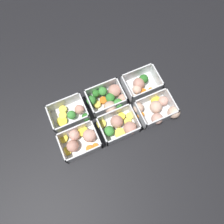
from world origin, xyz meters
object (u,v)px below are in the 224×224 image
container_near_right (157,110)px  container_far_right (141,85)px  container_far_left (71,114)px  container_near_center (120,126)px  container_far_center (108,99)px  container_near_left (80,140)px

container_near_right → container_far_right: same height
container_far_right → container_far_left: bearing=-179.3°
container_near_center → container_far_center: bearing=87.4°
container_near_right → container_far_left: bearing=159.0°
container_far_center → container_far_right: 0.14m
container_far_left → container_near_right: bearing=-21.0°
container_near_left → container_far_right: same height
container_far_left → container_far_center: same height
container_near_left → container_far_right: bearing=20.1°
container_near_center → container_far_left: 0.19m
container_near_left → container_near_right: 0.31m
container_far_right → container_near_right: bearing=-84.9°
container_near_left → container_far_right: size_ratio=1.08×
container_far_left → container_far_center: 0.15m
container_far_center → container_far_right: same height
container_near_right → container_far_center: size_ratio=1.11×
container_near_center → container_far_right: same height
container_near_right → container_near_center: bearing=179.6°
container_far_right → container_near_left: bearing=-159.9°
container_near_left → container_near_center: size_ratio=0.97×
container_near_center → container_near_right: same height
container_near_left → container_far_right: 0.32m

